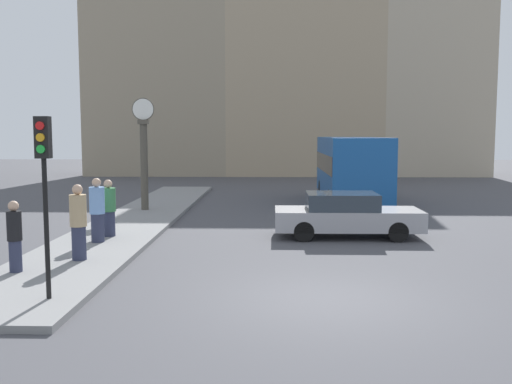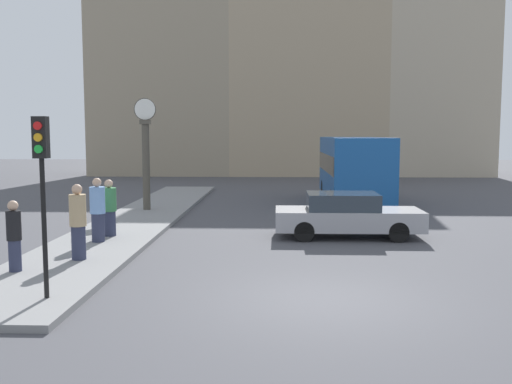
{
  "view_description": "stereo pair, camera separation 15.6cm",
  "coord_description": "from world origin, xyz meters",
  "px_view_note": "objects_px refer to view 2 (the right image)",
  "views": [
    {
      "loc": [
        -1.03,
        -10.72,
        3.2
      ],
      "look_at": [
        -1.48,
        5.17,
        1.57
      ],
      "focal_mm": 40.0,
      "sensor_mm": 36.0,
      "label": 1
    },
    {
      "loc": [
        -0.87,
        -10.72,
        3.2
      ],
      "look_at": [
        -1.48,
        5.17,
        1.57
      ],
      "focal_mm": 40.0,
      "sensor_mm": 36.0,
      "label": 2
    }
  ],
  "objects_px": {
    "street_clock": "(146,154)",
    "pedestrian_black_jacket": "(14,236)",
    "pedestrian_tan_coat": "(78,222)",
    "pedestrian_blue_stripe": "(98,210)",
    "bus_distant": "(354,166)",
    "traffic_light_near": "(42,168)",
    "pedestrian_green_hoodie": "(109,208)",
    "sedan_car": "(347,215)"
  },
  "relations": [
    {
      "from": "street_clock",
      "to": "pedestrian_blue_stripe",
      "type": "xyz_separation_m",
      "value": [
        0.2,
        -6.91,
        -1.34
      ]
    },
    {
      "from": "traffic_light_near",
      "to": "pedestrian_black_jacket",
      "type": "xyz_separation_m",
      "value": [
        -1.53,
        2.02,
        -1.62
      ]
    },
    {
      "from": "bus_distant",
      "to": "pedestrian_tan_coat",
      "type": "relative_size",
      "value": 4.17
    },
    {
      "from": "street_clock",
      "to": "pedestrian_blue_stripe",
      "type": "bearing_deg",
      "value": -88.33
    },
    {
      "from": "sedan_car",
      "to": "pedestrian_black_jacket",
      "type": "relative_size",
      "value": 2.82
    },
    {
      "from": "pedestrian_black_jacket",
      "to": "sedan_car",
      "type": "bearing_deg",
      "value": 33.52
    },
    {
      "from": "sedan_car",
      "to": "pedestrian_green_hoodie",
      "type": "bearing_deg",
      "value": -173.49
    },
    {
      "from": "pedestrian_black_jacket",
      "to": "traffic_light_near",
      "type": "bearing_deg",
      "value": -52.8
    },
    {
      "from": "sedan_car",
      "to": "bus_distant",
      "type": "relative_size",
      "value": 0.58
    },
    {
      "from": "bus_distant",
      "to": "pedestrian_green_hoodie",
      "type": "height_order",
      "value": "bus_distant"
    },
    {
      "from": "sedan_car",
      "to": "pedestrian_black_jacket",
      "type": "height_order",
      "value": "pedestrian_black_jacket"
    },
    {
      "from": "traffic_light_near",
      "to": "street_clock",
      "type": "height_order",
      "value": "street_clock"
    },
    {
      "from": "sedan_car",
      "to": "pedestrian_green_hoodie",
      "type": "height_order",
      "value": "pedestrian_green_hoodie"
    },
    {
      "from": "traffic_light_near",
      "to": "bus_distant",
      "type": "bearing_deg",
      "value": 63.86
    },
    {
      "from": "traffic_light_near",
      "to": "pedestrian_black_jacket",
      "type": "bearing_deg",
      "value": 127.2
    },
    {
      "from": "sedan_car",
      "to": "pedestrian_tan_coat",
      "type": "height_order",
      "value": "pedestrian_tan_coat"
    },
    {
      "from": "pedestrian_green_hoodie",
      "to": "pedestrian_black_jacket",
      "type": "height_order",
      "value": "pedestrian_green_hoodie"
    },
    {
      "from": "street_clock",
      "to": "pedestrian_tan_coat",
      "type": "relative_size",
      "value": 2.42
    },
    {
      "from": "street_clock",
      "to": "pedestrian_black_jacket",
      "type": "distance_m",
      "value": 10.56
    },
    {
      "from": "pedestrian_green_hoodie",
      "to": "pedestrian_blue_stripe",
      "type": "xyz_separation_m",
      "value": [
        -0.06,
        -0.93,
        0.06
      ]
    },
    {
      "from": "pedestrian_tan_coat",
      "to": "bus_distant",
      "type": "bearing_deg",
      "value": 56.57
    },
    {
      "from": "bus_distant",
      "to": "pedestrian_tan_coat",
      "type": "height_order",
      "value": "bus_distant"
    },
    {
      "from": "pedestrian_tan_coat",
      "to": "pedestrian_blue_stripe",
      "type": "height_order",
      "value": "pedestrian_tan_coat"
    },
    {
      "from": "street_clock",
      "to": "pedestrian_black_jacket",
      "type": "height_order",
      "value": "street_clock"
    },
    {
      "from": "pedestrian_green_hoodie",
      "to": "sedan_car",
      "type": "bearing_deg",
      "value": 6.51
    },
    {
      "from": "bus_distant",
      "to": "traffic_light_near",
      "type": "xyz_separation_m",
      "value": [
        -7.77,
        -15.84,
        0.85
      ]
    },
    {
      "from": "traffic_light_near",
      "to": "street_clock",
      "type": "bearing_deg",
      "value": 94.51
    },
    {
      "from": "pedestrian_black_jacket",
      "to": "pedestrian_tan_coat",
      "type": "distance_m",
      "value": 1.6
    },
    {
      "from": "sedan_car",
      "to": "pedestrian_tan_coat",
      "type": "bearing_deg",
      "value": -149.89
    },
    {
      "from": "traffic_light_near",
      "to": "pedestrian_green_hoodie",
      "type": "xyz_separation_m",
      "value": [
        -0.73,
        6.49,
        -1.6
      ]
    },
    {
      "from": "traffic_light_near",
      "to": "pedestrian_black_jacket",
      "type": "distance_m",
      "value": 3.01
    },
    {
      "from": "pedestrian_tan_coat",
      "to": "pedestrian_blue_stripe",
      "type": "bearing_deg",
      "value": 96.22
    },
    {
      "from": "pedestrian_green_hoodie",
      "to": "pedestrian_blue_stripe",
      "type": "height_order",
      "value": "pedestrian_blue_stripe"
    },
    {
      "from": "pedestrian_green_hoodie",
      "to": "pedestrian_black_jacket",
      "type": "relative_size",
      "value": 1.07
    },
    {
      "from": "pedestrian_tan_coat",
      "to": "pedestrian_black_jacket",
      "type": "bearing_deg",
      "value": -128.96
    },
    {
      "from": "street_clock",
      "to": "pedestrian_tan_coat",
      "type": "xyz_separation_m",
      "value": [
        0.45,
        -9.21,
        -1.32
      ]
    },
    {
      "from": "bus_distant",
      "to": "pedestrian_black_jacket",
      "type": "height_order",
      "value": "bus_distant"
    },
    {
      "from": "pedestrian_green_hoodie",
      "to": "bus_distant",
      "type": "bearing_deg",
      "value": 47.73
    },
    {
      "from": "bus_distant",
      "to": "pedestrian_tan_coat",
      "type": "distance_m",
      "value": 15.09
    },
    {
      "from": "bus_distant",
      "to": "pedestrian_black_jacket",
      "type": "xyz_separation_m",
      "value": [
        -9.3,
        -13.82,
        -0.78
      ]
    },
    {
      "from": "pedestrian_green_hoodie",
      "to": "pedestrian_tan_coat",
      "type": "height_order",
      "value": "pedestrian_tan_coat"
    },
    {
      "from": "street_clock",
      "to": "pedestrian_green_hoodie",
      "type": "relative_size",
      "value": 2.63
    }
  ]
}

